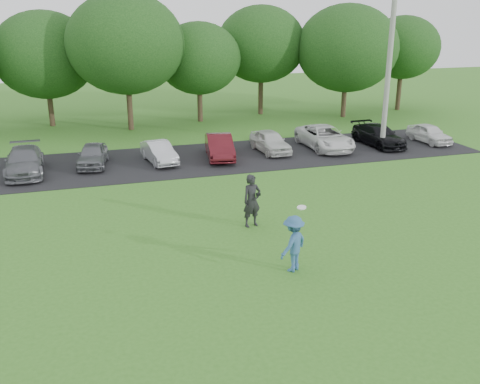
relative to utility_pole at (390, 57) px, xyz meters
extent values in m
plane|color=#367020|center=(-10.87, -11.83, -5.12)|extent=(100.00, 100.00, 0.00)
cube|color=black|center=(-10.87, 1.17, -5.10)|extent=(32.00, 6.50, 0.03)
cylinder|color=gray|center=(0.00, 0.00, 0.00)|extent=(0.28, 0.28, 10.23)
imported|color=#315C8B|center=(-10.38, -12.15, -4.25)|extent=(1.29, 1.17, 1.74)
cylinder|color=white|center=(-10.21, -12.27, -3.08)|extent=(0.28, 0.27, 0.09)
imported|color=black|center=(-10.46, -8.45, -4.15)|extent=(0.79, 0.60, 1.94)
cube|color=black|center=(-10.28, -8.63, -3.86)|extent=(0.16, 0.13, 0.10)
imported|color=#595A60|center=(-18.80, 0.90, -4.48)|extent=(1.81, 4.25, 1.22)
imported|color=slate|center=(-15.64, 1.34, -4.52)|extent=(1.86, 3.48, 1.13)
imported|color=#B4B6BB|center=(-12.35, 1.02, -4.55)|extent=(1.61, 3.38, 1.07)
imported|color=#4C1017|center=(-9.16, 0.95, -4.47)|extent=(1.88, 3.90, 1.23)
imported|color=silver|center=(-6.16, 1.41, -4.49)|extent=(1.60, 3.55, 1.18)
imported|color=silver|center=(-2.93, 1.29, -4.46)|extent=(2.09, 4.53, 1.26)
imported|color=black|center=(0.36, 1.03, -4.50)|extent=(1.89, 4.11, 1.16)
imported|color=silver|center=(3.62, 0.78, -4.55)|extent=(1.41, 3.21, 1.08)
cylinder|color=#38281C|center=(-17.87, 12.57, -4.02)|extent=(0.36, 0.36, 2.20)
ellipsoid|color=#214C19|center=(-17.87, 12.57, -0.41)|extent=(6.68, 6.68, 5.68)
cylinder|color=#38281C|center=(-12.87, 9.77, -3.77)|extent=(0.36, 0.36, 2.70)
ellipsoid|color=#214C19|center=(-12.87, 9.77, 0.37)|extent=(7.42, 7.42, 6.31)
cylinder|color=#38281C|center=(-7.87, 11.17, -4.02)|extent=(0.36, 0.36, 2.20)
ellipsoid|color=#214C19|center=(-7.87, 11.17, -0.76)|extent=(5.76, 5.76, 4.90)
cylinder|color=#38281C|center=(-2.87, 12.57, -3.77)|extent=(0.36, 0.36, 2.70)
ellipsoid|color=#214C19|center=(-2.87, 12.57, 0.02)|extent=(6.50, 6.50, 5.53)
cylinder|color=#38281C|center=(2.63, 9.77, -4.02)|extent=(0.36, 0.36, 2.20)
ellipsoid|color=#214C19|center=(2.63, 9.77, -0.20)|extent=(7.24, 7.24, 6.15)
cylinder|color=#38281C|center=(8.13, 11.17, -3.77)|extent=(0.36, 0.36, 2.70)
ellipsoid|color=#214C19|center=(8.13, 11.17, -0.32)|extent=(5.58, 5.58, 4.74)
camera|label=1|loc=(-16.14, -25.59, 2.30)|focal=40.00mm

